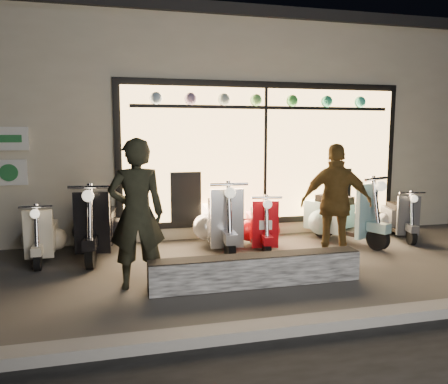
# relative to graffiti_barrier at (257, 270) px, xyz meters

# --- Properties ---
(ground) EXTENTS (40.00, 40.00, 0.00)m
(ground) POSITION_rel_graffiti_barrier_xyz_m (0.20, 0.65, -0.20)
(ground) COLOR #383533
(ground) RESTS_ON ground
(kerb) EXTENTS (40.00, 0.25, 0.12)m
(kerb) POSITION_rel_graffiti_barrier_xyz_m (0.20, -1.35, -0.14)
(kerb) COLOR slate
(kerb) RESTS_ON ground
(shop_building) EXTENTS (10.20, 6.23, 4.20)m
(shop_building) POSITION_rel_graffiti_barrier_xyz_m (0.20, 5.63, 1.90)
(shop_building) COLOR beige
(shop_building) RESTS_ON ground
(graffiti_barrier) EXTENTS (2.75, 0.28, 0.40)m
(graffiti_barrier) POSITION_rel_graffiti_barrier_xyz_m (0.00, 0.00, 0.00)
(graffiti_barrier) COLOR black
(graffiti_barrier) RESTS_ON ground
(scooter_silver) EXTENTS (0.57, 1.61, 1.15)m
(scooter_silver) POSITION_rel_graffiti_barrier_xyz_m (-0.02, 1.89, 0.26)
(scooter_silver) COLOR black
(scooter_silver) RESTS_ON ground
(scooter_red) EXTENTS (0.57, 1.32, 0.94)m
(scooter_red) POSITION_rel_graffiti_barrier_xyz_m (0.64, 1.74, 0.18)
(scooter_red) COLOR black
(scooter_red) RESTS_ON ground
(scooter_black) EXTENTS (0.62, 1.61, 1.15)m
(scooter_black) POSITION_rel_graffiti_barrier_xyz_m (-2.01, 2.06, 0.26)
(scooter_black) COLOR black
(scooter_black) RESTS_ON ground
(scooter_cream) EXTENTS (0.40, 1.23, 0.89)m
(scooter_cream) POSITION_rel_graffiti_barrier_xyz_m (-2.84, 1.97, 0.16)
(scooter_cream) COLOR black
(scooter_cream) RESTS_ON ground
(scooter_blue) EXTENTS (0.96, 1.59, 1.16)m
(scooter_blue) POSITION_rel_graffiti_barrier_xyz_m (2.14, 1.90, 0.27)
(scooter_blue) COLOR black
(scooter_blue) RESTS_ON ground
(scooter_grey) EXTENTS (0.60, 1.24, 0.88)m
(scooter_grey) POSITION_rel_graffiti_barrier_xyz_m (3.43, 1.92, 0.15)
(scooter_grey) COLOR black
(scooter_grey) RESTS_ON ground
(man) EXTENTS (0.69, 0.45, 1.89)m
(man) POSITION_rel_graffiti_barrier_xyz_m (-1.47, 0.30, 0.74)
(man) COLOR black
(man) RESTS_ON ground
(woman) EXTENTS (1.13, 0.77, 1.79)m
(woman) POSITION_rel_graffiti_barrier_xyz_m (1.49, 0.74, 0.69)
(woman) COLOR brown
(woman) RESTS_ON ground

